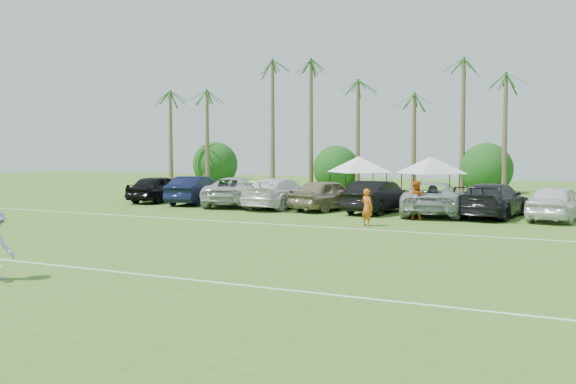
% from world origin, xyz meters
% --- Properties ---
extents(ground, '(120.00, 120.00, 0.00)m').
position_xyz_m(ground, '(0.00, 0.00, 0.00)').
color(ground, '#406C20').
rests_on(ground, ground).
extents(field_lines, '(80.00, 12.10, 0.01)m').
position_xyz_m(field_lines, '(0.00, 8.00, 0.01)').
color(field_lines, white).
rests_on(field_lines, ground).
extents(palm_tree_0, '(2.40, 2.40, 8.90)m').
position_xyz_m(palm_tree_0, '(-22.00, 38.00, 7.48)').
color(palm_tree_0, brown).
rests_on(palm_tree_0, ground).
extents(palm_tree_1, '(2.40, 2.40, 9.90)m').
position_xyz_m(palm_tree_1, '(-17.00, 38.00, 8.35)').
color(palm_tree_1, brown).
rests_on(palm_tree_1, ground).
extents(palm_tree_2, '(2.40, 2.40, 10.90)m').
position_xyz_m(palm_tree_2, '(-12.00, 38.00, 9.21)').
color(palm_tree_2, brown).
rests_on(palm_tree_2, ground).
extents(palm_tree_3, '(2.40, 2.40, 11.90)m').
position_xyz_m(palm_tree_3, '(-8.00, 38.00, 10.06)').
color(palm_tree_3, brown).
rests_on(palm_tree_3, ground).
extents(palm_tree_4, '(2.40, 2.40, 8.90)m').
position_xyz_m(palm_tree_4, '(-4.00, 38.00, 7.48)').
color(palm_tree_4, brown).
rests_on(palm_tree_4, ground).
extents(palm_tree_5, '(2.40, 2.40, 9.90)m').
position_xyz_m(palm_tree_5, '(0.00, 38.00, 8.35)').
color(palm_tree_5, brown).
rests_on(palm_tree_5, ground).
extents(palm_tree_6, '(2.40, 2.40, 10.90)m').
position_xyz_m(palm_tree_6, '(4.00, 38.00, 9.21)').
color(palm_tree_6, brown).
rests_on(palm_tree_6, ground).
extents(palm_tree_7, '(2.40, 2.40, 11.90)m').
position_xyz_m(palm_tree_7, '(8.00, 38.00, 10.06)').
color(palm_tree_7, brown).
rests_on(palm_tree_7, ground).
extents(bush_tree_0, '(4.00, 4.00, 4.00)m').
position_xyz_m(bush_tree_0, '(-19.00, 39.00, 1.80)').
color(bush_tree_0, brown).
rests_on(bush_tree_0, ground).
extents(bush_tree_1, '(4.00, 4.00, 4.00)m').
position_xyz_m(bush_tree_1, '(-6.00, 39.00, 1.80)').
color(bush_tree_1, brown).
rests_on(bush_tree_1, ground).
extents(bush_tree_2, '(4.00, 4.00, 4.00)m').
position_xyz_m(bush_tree_2, '(6.00, 39.00, 1.80)').
color(bush_tree_2, brown).
rests_on(bush_tree_2, ground).
extents(sideline_player_a, '(0.73, 0.62, 1.68)m').
position_xyz_m(sideline_player_a, '(4.41, 15.27, 0.84)').
color(sideline_player_a, '#D95B18').
rests_on(sideline_player_a, ground).
extents(sideline_player_b, '(1.04, 0.88, 1.91)m').
position_xyz_m(sideline_player_b, '(5.74, 18.75, 0.95)').
color(sideline_player_b, '#D55E17').
rests_on(sideline_player_b, ground).
extents(canopy_tent_left, '(4.28, 4.28, 3.47)m').
position_xyz_m(canopy_tent_left, '(0.25, 25.99, 2.97)').
color(canopy_tent_left, black).
rests_on(canopy_tent_left, ground).
extents(canopy_tent_right, '(4.31, 4.31, 3.49)m').
position_xyz_m(canopy_tent_right, '(4.83, 25.82, 2.99)').
color(canopy_tent_right, black).
rests_on(canopy_tent_right, ground).
extents(parked_car_0, '(2.24, 5.19, 1.75)m').
position_xyz_m(parked_car_0, '(-11.80, 21.60, 0.87)').
color(parked_car_0, black).
rests_on(parked_car_0, ground).
extents(parked_car_1, '(2.62, 5.51, 1.75)m').
position_xyz_m(parked_car_1, '(-8.83, 21.40, 0.87)').
color(parked_car_1, black).
rests_on(parked_car_1, ground).
extents(parked_car_2, '(4.24, 6.77, 1.75)m').
position_xyz_m(parked_car_2, '(-5.86, 21.44, 0.87)').
color(parked_car_2, '#AEAFB2').
rests_on(parked_car_2, ground).
extents(parked_car_3, '(2.75, 6.13, 1.75)m').
position_xyz_m(parked_car_3, '(-2.88, 21.21, 0.87)').
color(parked_car_3, white).
rests_on(parked_car_3, ground).
extents(parked_car_4, '(3.38, 5.49, 1.75)m').
position_xyz_m(parked_car_4, '(0.09, 21.22, 0.87)').
color(parked_car_4, gray).
rests_on(parked_car_4, ground).
extents(parked_car_5, '(2.47, 5.48, 1.75)m').
position_xyz_m(parked_car_5, '(3.07, 21.07, 0.87)').
color(parked_car_5, black).
rests_on(parked_car_5, ground).
extents(parked_car_6, '(3.81, 6.64, 1.75)m').
position_xyz_m(parked_car_6, '(6.04, 21.22, 0.87)').
color(parked_car_6, '#99A1A9').
rests_on(parked_car_6, ground).
extents(parked_car_7, '(3.25, 6.29, 1.75)m').
position_xyz_m(parked_car_7, '(9.02, 21.42, 0.87)').
color(parked_car_7, black).
rests_on(parked_car_7, ground).
extents(parked_car_8, '(2.89, 5.39, 1.75)m').
position_xyz_m(parked_car_8, '(11.99, 21.32, 0.87)').
color(parked_car_8, white).
rests_on(parked_car_8, ground).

